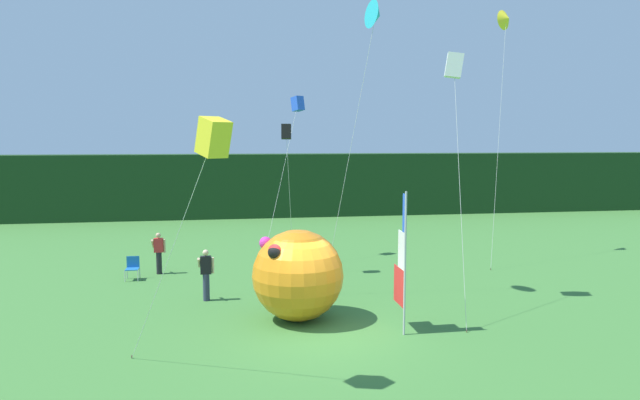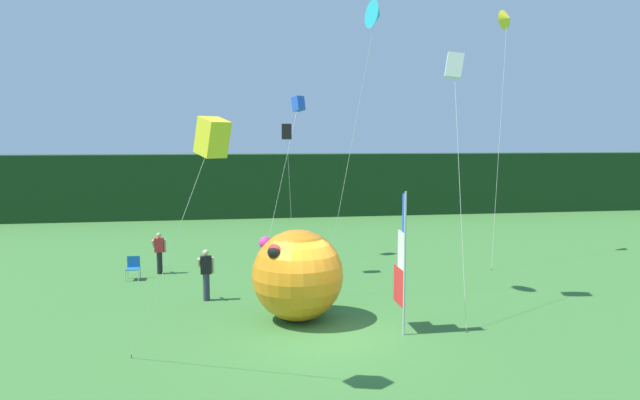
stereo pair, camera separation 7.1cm
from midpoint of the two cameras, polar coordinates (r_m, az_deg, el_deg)
ground_plane at (r=16.18m, az=0.32°, el=-13.51°), size 120.00×120.00×0.00m
distant_treeline at (r=40.12m, az=-5.41°, el=1.48°), size 80.00×2.40×4.38m
banner_flag at (r=16.23m, az=8.28°, el=-6.43°), size 0.06×1.03×4.02m
person_near_banner at (r=23.94m, az=-15.71°, el=-5.02°), size 0.55×0.48×1.68m
person_mid_field at (r=19.68m, az=-11.23°, el=-7.21°), size 0.55×0.48×1.75m
inflatable_balloon at (r=17.21m, az=-2.15°, el=-7.51°), size 2.75×2.75×2.75m
folding_chair at (r=23.39m, az=-18.13°, el=-6.33°), size 0.51×0.51×0.89m
kite_blue_box_0 at (r=25.89m, az=-2.12°, el=9.52°), size 2.29×3.81×7.36m
kite_black_box_1 at (r=22.39m, az=-3.26°, el=6.76°), size 0.63×1.58×6.03m
kite_yellow_delta_2 at (r=28.36m, az=18.29°, el=16.77°), size 2.37×3.48×11.32m
kite_white_box_3 at (r=19.39m, az=13.40°, el=12.91°), size 1.09×3.48×8.22m
kite_cyan_delta_4 at (r=19.86m, az=5.70°, el=17.91°), size 2.04×1.02×10.01m
kite_yellow_box_5 at (r=11.93m, az=-10.58°, el=6.13°), size 2.59×2.77×5.91m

